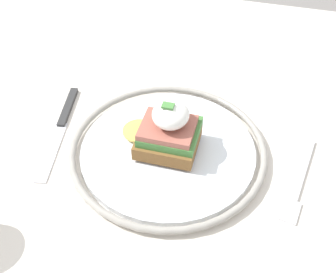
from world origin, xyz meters
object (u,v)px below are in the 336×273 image
object	(u,v)px
sandwich	(168,131)
plate	(168,150)
fork	(299,182)
knife	(62,124)

from	to	relation	value
sandwich	plate	bearing A→B (deg)	86.12
fork	plate	bearing A→B (deg)	-2.69
plate	knife	xyz separation A→B (m)	(0.18, -0.02, -0.01)
sandwich	fork	bearing A→B (deg)	176.73
plate	fork	world-z (taller)	plate
knife	plate	bearing A→B (deg)	175.01
sandwich	knife	bearing A→B (deg)	-4.38
plate	fork	bearing A→B (deg)	177.31
fork	knife	world-z (taller)	knife
plate	fork	distance (m)	0.19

